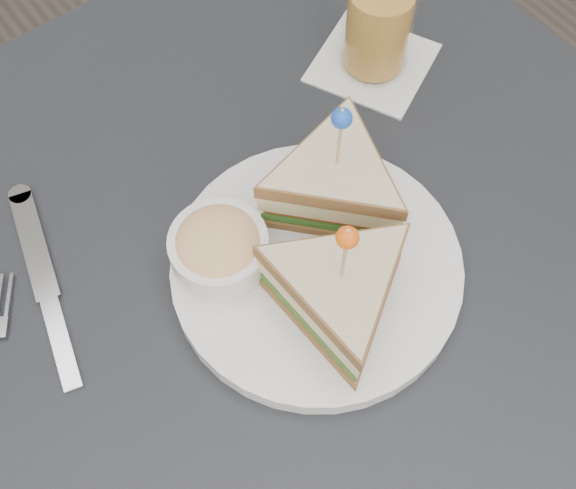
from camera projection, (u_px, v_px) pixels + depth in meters
The scene contains 5 objects.
ground_plane at pixel (287, 467), 1.27m from camera, with size 3.50×3.50×0.00m, color #3F3833.
table at pixel (286, 321), 0.68m from camera, with size 0.80×0.80×0.75m.
plate_meal at pixel (321, 244), 0.59m from camera, with size 0.28×0.27×0.15m.
cutlery_knife at pixel (47, 290), 0.61m from camera, with size 0.07×0.21×0.01m.
drink_set at pixel (379, 18), 0.68m from camera, with size 0.15×0.15×0.14m.
Camera 1 is at (-0.15, -0.21, 1.31)m, focal length 45.00 mm.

